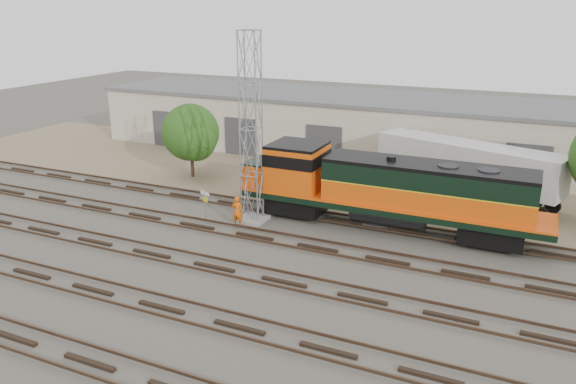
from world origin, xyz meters
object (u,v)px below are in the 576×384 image
at_px(signal_tower, 251,133).
at_px(worker, 237,211).
at_px(locomotive, 384,189).
at_px(semi_trailer, 471,165).

height_order(signal_tower, worker, signal_tower).
relative_size(signal_tower, worker, 6.09).
bearing_deg(worker, locomotive, -163.12).
bearing_deg(signal_tower, worker, -109.91).
height_order(signal_tower, semi_trailer, signal_tower).
distance_m(locomotive, semi_trailer, 8.78).
relative_size(locomotive, worker, 9.75).
distance_m(signal_tower, worker, 4.88).
bearing_deg(semi_trailer, worker, -119.50).
xyz_separation_m(signal_tower, semi_trailer, (11.86, 9.92, -3.16)).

